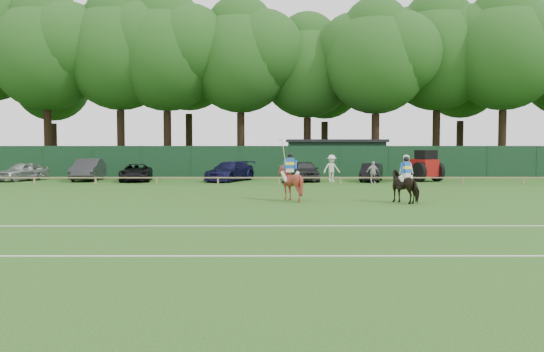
{
  "coord_description": "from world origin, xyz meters",
  "views": [
    {
      "loc": [
        0.46,
        -19.48,
        2.66
      ],
      "look_at": [
        0.5,
        3.0,
        1.4
      ],
      "focal_mm": 38.0,
      "sensor_mm": 36.0,
      "label": 1
    }
  ],
  "objects_px": {
    "hatch_grey": "(305,171)",
    "utility_shed": "(335,157)",
    "sedan_silver": "(23,171)",
    "suv_black": "(136,172)",
    "horse_dark": "(406,186)",
    "estate_black": "(371,172)",
    "sedan_navy": "(230,171)",
    "sedan_grey": "(88,170)",
    "spectator_left": "(332,168)",
    "horse_chestnut": "(290,183)",
    "spectator_right": "(406,169)",
    "tractor": "(424,166)",
    "spectator_mid": "(373,172)"
  },
  "relations": [
    {
      "from": "hatch_grey",
      "to": "utility_shed",
      "type": "bearing_deg",
      "value": 65.82
    },
    {
      "from": "sedan_silver",
      "to": "suv_black",
      "type": "relative_size",
      "value": 0.89
    },
    {
      "from": "horse_dark",
      "to": "hatch_grey",
      "type": "distance_m",
      "value": 15.64
    },
    {
      "from": "estate_black",
      "to": "utility_shed",
      "type": "distance_m",
      "value": 9.0
    },
    {
      "from": "horse_dark",
      "to": "utility_shed",
      "type": "relative_size",
      "value": 0.21
    },
    {
      "from": "hatch_grey",
      "to": "estate_black",
      "type": "height_order",
      "value": "hatch_grey"
    },
    {
      "from": "estate_black",
      "to": "sedan_navy",
      "type": "bearing_deg",
      "value": -166.88
    },
    {
      "from": "sedan_grey",
      "to": "horse_dark",
      "type": "bearing_deg",
      "value": -44.2
    },
    {
      "from": "suv_black",
      "to": "spectator_left",
      "type": "distance_m",
      "value": 13.86
    },
    {
      "from": "horse_dark",
      "to": "sedan_grey",
      "type": "relative_size",
      "value": 0.37
    },
    {
      "from": "horse_chestnut",
      "to": "hatch_grey",
      "type": "xyz_separation_m",
      "value": [
        1.54,
        14.29,
        -0.12
      ]
    },
    {
      "from": "spectator_left",
      "to": "utility_shed",
      "type": "height_order",
      "value": "utility_shed"
    },
    {
      "from": "hatch_grey",
      "to": "spectator_right",
      "type": "xyz_separation_m",
      "value": [
        6.84,
        -1.7,
        0.23
      ]
    },
    {
      "from": "horse_chestnut",
      "to": "estate_black",
      "type": "bearing_deg",
      "value": -104.46
    },
    {
      "from": "horse_dark",
      "to": "sedan_navy",
      "type": "xyz_separation_m",
      "value": [
        -9.02,
        15.14,
        -0.04
      ]
    },
    {
      "from": "hatch_grey",
      "to": "tractor",
      "type": "xyz_separation_m",
      "value": [
        8.44,
        -0.18,
        0.32
      ]
    },
    {
      "from": "hatch_grey",
      "to": "utility_shed",
      "type": "xyz_separation_m",
      "value": [
        3.11,
        8.45,
        0.81
      ]
    },
    {
      "from": "horse_chestnut",
      "to": "estate_black",
      "type": "distance_m",
      "value": 15.25
    },
    {
      "from": "suv_black",
      "to": "hatch_grey",
      "type": "xyz_separation_m",
      "value": [
        12.03,
        0.2,
        0.11
      ]
    },
    {
      "from": "spectator_mid",
      "to": "utility_shed",
      "type": "relative_size",
      "value": 0.18
    },
    {
      "from": "sedan_silver",
      "to": "utility_shed",
      "type": "distance_m",
      "value": 24.82
    },
    {
      "from": "horse_dark",
      "to": "tractor",
      "type": "xyz_separation_m",
      "value": [
        4.79,
        15.02,
        0.3
      ]
    },
    {
      "from": "spectator_mid",
      "to": "utility_shed",
      "type": "bearing_deg",
      "value": 87.49
    },
    {
      "from": "horse_dark",
      "to": "hatch_grey",
      "type": "bearing_deg",
      "value": -113.51
    },
    {
      "from": "suv_black",
      "to": "utility_shed",
      "type": "distance_m",
      "value": 17.46
    },
    {
      "from": "sedan_grey",
      "to": "suv_black",
      "type": "height_order",
      "value": "sedan_grey"
    },
    {
      "from": "sedan_silver",
      "to": "spectator_right",
      "type": "xyz_separation_m",
      "value": [
        27.14,
        -1.97,
        0.28
      ]
    },
    {
      "from": "horse_chestnut",
      "to": "sedan_grey",
      "type": "bearing_deg",
      "value": -36.82
    },
    {
      "from": "hatch_grey",
      "to": "spectator_left",
      "type": "bearing_deg",
      "value": -34.16
    },
    {
      "from": "hatch_grey",
      "to": "spectator_left",
      "type": "distance_m",
      "value": 2.09
    },
    {
      "from": "spectator_left",
      "to": "spectator_mid",
      "type": "bearing_deg",
      "value": -41.13
    },
    {
      "from": "horse_dark",
      "to": "sedan_navy",
      "type": "bearing_deg",
      "value": -96.23
    },
    {
      "from": "sedan_silver",
      "to": "utility_shed",
      "type": "xyz_separation_m",
      "value": [
        23.41,
        8.18,
        0.85
      ]
    },
    {
      "from": "horse_dark",
      "to": "sedan_navy",
      "type": "relative_size",
      "value": 0.36
    },
    {
      "from": "horse_dark",
      "to": "estate_black",
      "type": "relative_size",
      "value": 0.46
    },
    {
      "from": "sedan_grey",
      "to": "spectator_right",
      "type": "distance_m",
      "value": 22.66
    },
    {
      "from": "hatch_grey",
      "to": "horse_chestnut",
      "type": "bearing_deg",
      "value": -100.16
    },
    {
      "from": "estate_black",
      "to": "tractor",
      "type": "xyz_separation_m",
      "value": [
        3.75,
        0.18,
        0.41
      ]
    },
    {
      "from": "horse_chestnut",
      "to": "utility_shed",
      "type": "relative_size",
      "value": 0.2
    },
    {
      "from": "spectator_right",
      "to": "sedan_navy",
      "type": "bearing_deg",
      "value": 176.95
    },
    {
      "from": "spectator_mid",
      "to": "spectator_right",
      "type": "distance_m",
      "value": 2.47
    },
    {
      "from": "horse_chestnut",
      "to": "utility_shed",
      "type": "height_order",
      "value": "utility_shed"
    },
    {
      "from": "tractor",
      "to": "utility_shed",
      "type": "bearing_deg",
      "value": 98.7
    },
    {
      "from": "spectator_right",
      "to": "horse_chestnut",
      "type": "bearing_deg",
      "value": -119.09
    },
    {
      "from": "sedan_silver",
      "to": "utility_shed",
      "type": "bearing_deg",
      "value": 43.1
    },
    {
      "from": "spectator_mid",
      "to": "horse_chestnut",
      "type": "bearing_deg",
      "value": -126.21
    },
    {
      "from": "hatch_grey",
      "to": "spectator_mid",
      "type": "bearing_deg",
      "value": -31.3
    },
    {
      "from": "horse_chestnut",
      "to": "hatch_grey",
      "type": "distance_m",
      "value": 14.37
    },
    {
      "from": "spectator_left",
      "to": "sedan_navy",
      "type": "bearing_deg",
      "value": 156.39
    },
    {
      "from": "estate_black",
      "to": "spectator_mid",
      "type": "bearing_deg",
      "value": -82.24
    }
  ]
}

